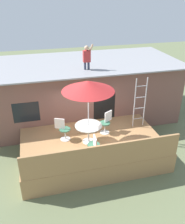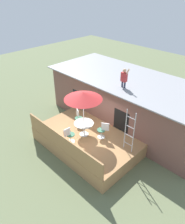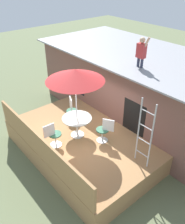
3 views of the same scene
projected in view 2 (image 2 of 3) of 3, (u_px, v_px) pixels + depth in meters
The scene contains 11 objects.
ground_plane at pixel (87, 146), 12.06m from camera, with size 40.00×40.00×0.00m, color #66704C.
house at pixel (129, 101), 13.45m from camera, with size 10.50×4.50×2.96m.
deck at pixel (87, 141), 11.85m from camera, with size 5.54×3.46×0.80m, color #A87A4C.
deck_railing at pixel (62, 142), 10.40m from camera, with size 5.44×0.08×0.90m, color #A87A4C.
patio_table at pixel (84, 125), 11.38m from camera, with size 1.04×1.04×0.74m.
patio_umbrella at pixel (83, 96), 10.46m from camera, with size 1.90×1.90×2.54m.
step_ladder at pixel (129, 131), 10.08m from camera, with size 0.52×0.04×2.20m.
person_figure at pixel (124, 77), 11.39m from camera, with size 0.47×0.20×1.11m.
patio_chair_left at pixel (78, 118), 12.26m from camera, with size 0.59×0.44×0.92m.
patio_chair_right at pixel (103, 130), 11.23m from camera, with size 0.57×0.44×0.92m.
patio_chair_near at pixel (69, 135), 10.88m from camera, with size 0.44×0.62×0.92m.
Camera 2 is at (6.78, -6.34, 7.94)m, focal length 34.71 mm.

